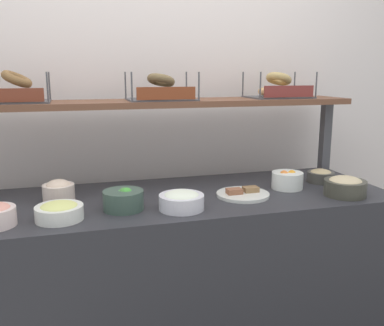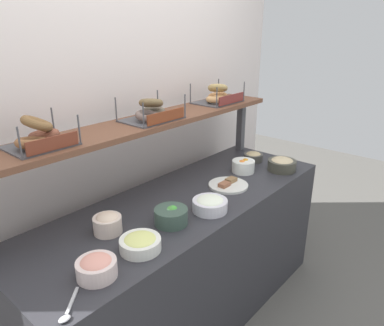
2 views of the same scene
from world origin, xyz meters
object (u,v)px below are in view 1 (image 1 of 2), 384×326
object	(u,v)px
bowl_cream_cheese	(181,200)
bowl_potato_salad	(59,191)
serving_plate_white	(243,194)
bowl_fruit_salad	(287,180)
bowl_hummus	(321,176)
bowl_tuna_salad	(345,186)
bowl_egg_salad	(59,211)
bagel_basket_poppy	(161,91)
bagel_basket_sesame	(278,89)
bagel_basket_cinnamon_raisin	(17,92)
bowl_veggie_mix	(123,199)

from	to	relation	value
bowl_cream_cheese	bowl_potato_salad	distance (m)	0.55
serving_plate_white	bowl_fruit_salad	bearing A→B (deg)	13.58
bowl_hummus	bowl_tuna_salad	bearing A→B (deg)	-96.57
bowl_egg_salad	serving_plate_white	world-z (taller)	bowl_egg_salad
bowl_cream_cheese	bowl_egg_salad	xyz separation A→B (m)	(-0.49, 0.01, -0.00)
bagel_basket_poppy	bagel_basket_sesame	size ratio (longest dim) A/B	1.01
bagel_basket_cinnamon_raisin	bagel_basket_poppy	bearing A→B (deg)	-1.65
bagel_basket_sesame	bagel_basket_cinnamon_raisin	bearing A→B (deg)	180.00
bagel_basket_cinnamon_raisin	bowl_tuna_salad	bearing A→B (deg)	-18.34
bowl_cream_cheese	bowl_fruit_salad	size ratio (longest dim) A/B	1.24
bowl_tuna_salad	bowl_egg_salad	world-z (taller)	bowl_tuna_salad
bowl_cream_cheese	bowl_hummus	world-z (taller)	bowl_cream_cheese
bowl_hummus	bowl_egg_salad	size ratio (longest dim) A/B	0.75
bagel_basket_cinnamon_raisin	bagel_basket_poppy	world-z (taller)	bagel_basket_cinnamon_raisin
bowl_veggie_mix	bagel_basket_cinnamon_raisin	distance (m)	0.73
bowl_cream_cheese	bagel_basket_cinnamon_raisin	distance (m)	0.92
bowl_egg_salad	bagel_basket_cinnamon_raisin	xyz separation A→B (m)	(-0.17, 0.46, 0.44)
bowl_tuna_salad	bowl_veggie_mix	size ratio (longest dim) A/B	1.14
bowl_egg_salad	bagel_basket_cinnamon_raisin	bearing A→B (deg)	109.67
bowl_fruit_salad	bagel_basket_poppy	bearing A→B (deg)	154.46
bowl_cream_cheese	bowl_veggie_mix	world-z (taller)	bowl_veggie_mix
serving_plate_white	bagel_basket_sesame	size ratio (longest dim) A/B	0.74
bowl_tuna_salad	bowl_fruit_salad	bearing A→B (deg)	137.32
bowl_tuna_salad	bowl_potato_salad	xyz separation A→B (m)	(-1.29, 0.25, 0.01)
bowl_cream_cheese	bowl_veggie_mix	size ratio (longest dim) A/B	1.12
bowl_fruit_salad	bagel_basket_poppy	world-z (taller)	bagel_basket_poppy
bowl_potato_salad	bagel_basket_sesame	distance (m)	1.27
bowl_fruit_salad	serving_plate_white	xyz separation A→B (m)	(-0.26, -0.06, -0.03)
bowl_tuna_salad	bowl_potato_salad	world-z (taller)	bowl_potato_salad
bagel_basket_sesame	bowl_potato_salad	bearing A→B (deg)	-168.78
bowl_potato_salad	bagel_basket_cinnamon_raisin	size ratio (longest dim) A/B	0.48
bowl_tuna_salad	bagel_basket_cinnamon_raisin	xyz separation A→B (m)	(-1.45, 0.48, 0.43)
bowl_veggie_mix	bowl_egg_salad	size ratio (longest dim) A/B	0.91
bowl_cream_cheese	serving_plate_white	bearing A→B (deg)	18.72
bowl_potato_salad	bagel_basket_poppy	size ratio (longest dim) A/B	0.41
bowl_fruit_salad	bowl_tuna_salad	world-z (taller)	same
bowl_fruit_salad	bowl_veggie_mix	size ratio (longest dim) A/B	0.90
bowl_cream_cheese	bowl_hummus	distance (m)	0.85
bowl_veggie_mix	bagel_basket_cinnamon_raisin	world-z (taller)	bagel_basket_cinnamon_raisin
bagel_basket_cinnamon_raisin	bagel_basket_sesame	world-z (taller)	bagel_basket_cinnamon_raisin
bowl_cream_cheese	bowl_tuna_salad	distance (m)	0.79
serving_plate_white	bagel_basket_sesame	bearing A→B (deg)	45.96
bowl_potato_salad	bowl_veggie_mix	size ratio (longest dim) A/B	0.81
bowl_fruit_salad	bowl_potato_salad	size ratio (longest dim) A/B	1.12
bowl_cream_cheese	bowl_fruit_salad	distance (m)	0.61
bowl_tuna_salad	bowl_veggie_mix	distance (m)	1.03
bowl_tuna_salad	serving_plate_white	size ratio (longest dim) A/B	0.79
bowl_potato_salad	bowl_egg_salad	bearing A→B (deg)	-88.68
bowl_egg_salad	bagel_basket_poppy	distance (m)	0.80
bowl_potato_salad	bowl_egg_salad	xyz separation A→B (m)	(0.01, -0.23, -0.02)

